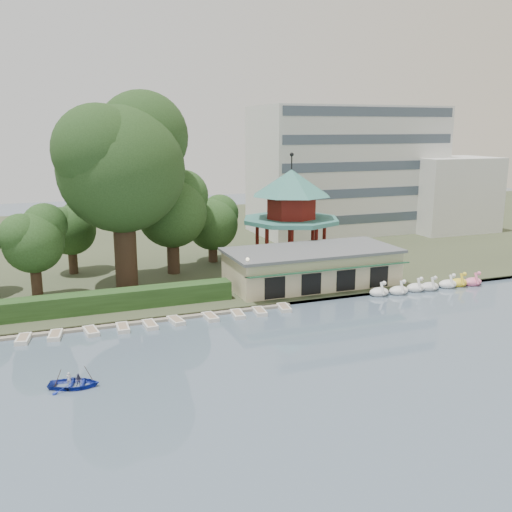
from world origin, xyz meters
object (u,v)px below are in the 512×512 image
pavilion (291,207)px  big_tree (122,159)px  dock (112,324)px  rowboat_with_passengers (74,380)px  boathouse (312,266)px

pavilion → big_tree: 22.13m
pavilion → dock: bearing=-148.3°
rowboat_with_passengers → pavilion: bearing=43.5°
boathouse → rowboat_with_passengers: 30.73m
big_tree → rowboat_with_passengers: big_tree is taller
dock → pavilion: 29.14m
big_tree → rowboat_with_passengers: (-7.07, -22.68, -13.47)m
boathouse → big_tree: 22.97m
pavilion → big_tree: big_tree is taller
pavilion → big_tree: (-20.82, -3.79, 6.47)m
pavilion → boathouse: bearing=-101.3°
boathouse → pavilion: 11.43m
boathouse → rowboat_with_passengers: bearing=-147.6°
rowboat_with_passengers → boathouse: bearing=32.4°
pavilion → rowboat_with_passengers: (-27.90, -26.47, -7.00)m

